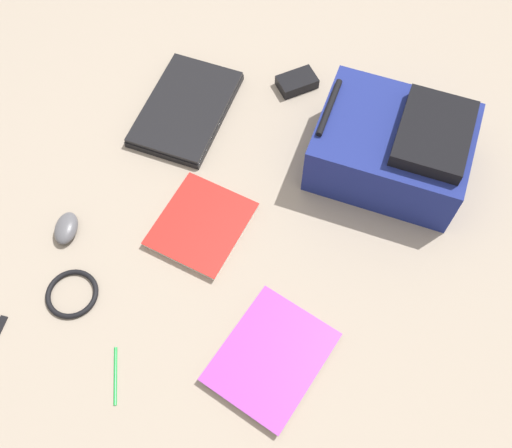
# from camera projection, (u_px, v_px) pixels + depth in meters

# --- Properties ---
(ground_plane) EXTENTS (3.54, 3.54, 0.00)m
(ground_plane) POSITION_uv_depth(u_px,v_px,m) (254.00, 221.00, 1.54)
(ground_plane) COLOR gray
(backpack) EXTENTS (0.41, 0.33, 0.21)m
(backpack) POSITION_uv_depth(u_px,v_px,m) (394.00, 147.00, 1.54)
(backpack) COLOR navy
(backpack) RESTS_ON ground_plane
(laptop) EXTENTS (0.24, 0.36, 0.03)m
(laptop) POSITION_uv_depth(u_px,v_px,m) (186.00, 108.00, 1.69)
(laptop) COLOR black
(laptop) RESTS_ON ground_plane
(book_blue) EXTENTS (0.26, 0.31, 0.02)m
(book_blue) POSITION_uv_depth(u_px,v_px,m) (271.00, 358.00, 1.35)
(book_blue) COLOR silver
(book_blue) RESTS_ON ground_plane
(book_comic) EXTENTS (0.23, 0.25, 0.02)m
(book_comic) POSITION_uv_depth(u_px,v_px,m) (202.00, 225.00, 1.52)
(book_comic) COLOR silver
(book_comic) RESTS_ON ground_plane
(computer_mouse) EXTENTS (0.08, 0.11, 0.04)m
(computer_mouse) POSITION_uv_depth(u_px,v_px,m) (66.00, 228.00, 1.51)
(computer_mouse) COLOR #4C4C51
(computer_mouse) RESTS_ON ground_plane
(cable_coil) EXTENTS (0.13, 0.13, 0.01)m
(cable_coil) POSITION_uv_depth(u_px,v_px,m) (72.00, 294.00, 1.43)
(cable_coil) COLOR black
(cable_coil) RESTS_ON ground_plane
(power_brick) EXTENTS (0.13, 0.13, 0.03)m
(power_brick) POSITION_uv_depth(u_px,v_px,m) (297.00, 82.00, 1.74)
(power_brick) COLOR black
(power_brick) RESTS_ON ground_plane
(pen_black) EXTENTS (0.07, 0.12, 0.01)m
(pen_black) POSITION_uv_depth(u_px,v_px,m) (115.00, 375.00, 1.34)
(pen_black) COLOR #198C33
(pen_black) RESTS_ON ground_plane
(usb_stick) EXTENTS (0.03, 0.05, 0.01)m
(usb_stick) POSITION_uv_depth(u_px,v_px,m) (0.00, 325.00, 1.40)
(usb_stick) COLOR black
(usb_stick) RESTS_ON ground_plane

